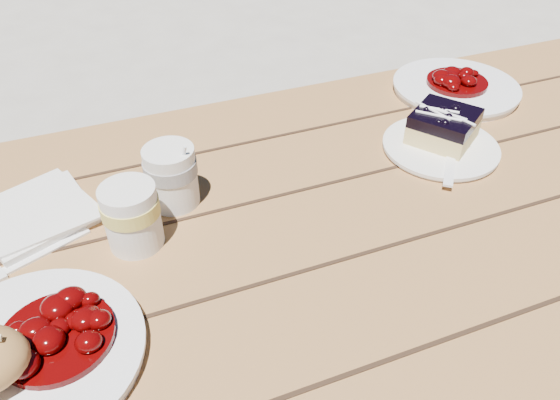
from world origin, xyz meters
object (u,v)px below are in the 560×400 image
object	(u,v)px
dessert_plate	(440,148)
second_plate	(456,88)
main_plate	(32,356)
picnic_table	(278,308)
blueberry_cake	(444,126)
coffee_cup	(172,176)
second_cup	(132,216)

from	to	relation	value
dessert_plate	second_plate	xyz separation A→B (m)	(0.15, 0.17, 0.00)
main_plate	picnic_table	bearing A→B (deg)	16.07
blueberry_cake	second_plate	bearing A→B (deg)	12.51
picnic_table	dessert_plate	world-z (taller)	dessert_plate
picnic_table	second_plate	xyz separation A→B (m)	(0.49, 0.27, 0.17)
picnic_table	coffee_cup	xyz separation A→B (m)	(-0.12, 0.13, 0.21)
main_plate	coffee_cup	bearing A→B (deg)	46.22
dessert_plate	coffee_cup	xyz separation A→B (m)	(-0.46, 0.03, 0.04)
picnic_table	dessert_plate	bearing A→B (deg)	16.01
picnic_table	second_plate	size ratio (longest dim) A/B	8.18
blueberry_cake	picnic_table	bearing A→B (deg)	162.97
blueberry_cake	second_plate	world-z (taller)	blueberry_cake
dessert_plate	blueberry_cake	size ratio (longest dim) A/B	1.38
main_plate	dessert_plate	world-z (taller)	main_plate
dessert_plate	picnic_table	bearing A→B (deg)	-163.99
coffee_cup	second_plate	distance (m)	0.62
picnic_table	main_plate	size ratio (longest dim) A/B	8.16
second_plate	coffee_cup	bearing A→B (deg)	-167.12
dessert_plate	coffee_cup	distance (m)	0.46
picnic_table	coffee_cup	distance (m)	0.27
second_cup	picnic_table	bearing A→B (deg)	-16.78
coffee_cup	second_cup	xyz separation A→B (m)	(-0.07, -0.07, 0.00)
second_cup	coffee_cup	bearing A→B (deg)	45.20
blueberry_cake	coffee_cup	world-z (taller)	coffee_cup
main_plate	blueberry_cake	distance (m)	0.71
main_plate	dessert_plate	size ratio (longest dim) A/B	1.28
dessert_plate	blueberry_cake	xyz separation A→B (m)	(0.01, 0.01, 0.03)
second_cup	blueberry_cake	bearing A→B (deg)	5.96
picnic_table	blueberry_cake	size ratio (longest dim) A/B	14.45
dessert_plate	second_cup	xyz separation A→B (m)	(-0.53, -0.04, 0.04)
second_plate	second_cup	world-z (taller)	second_cup
main_plate	blueberry_cake	xyz separation A→B (m)	(0.68, 0.21, 0.03)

